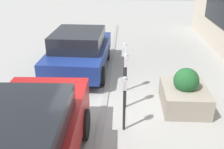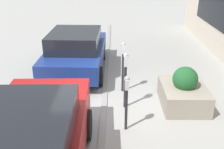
{
  "view_description": "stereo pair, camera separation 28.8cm",
  "coord_description": "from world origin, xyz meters",
  "px_view_note": "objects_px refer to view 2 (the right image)",
  "views": [
    {
      "loc": [
        -6.19,
        -0.47,
        3.74
      ],
      "look_at": [
        0.0,
        -0.14,
        0.97
      ],
      "focal_mm": 42.0,
      "sensor_mm": 36.0,
      "label": 1
    },
    {
      "loc": [
        -6.2,
        -0.18,
        3.74
      ],
      "look_at": [
        0.0,
        -0.14,
        0.97
      ],
      "focal_mm": 42.0,
      "sensor_mm": 36.0,
      "label": 2
    }
  ],
  "objects_px": {
    "parking_meter_middle": "(123,60)",
    "parked_car_middle": "(76,51)",
    "parking_meter_second": "(125,73)",
    "planter_box": "(184,92)",
    "parking_meter_nearest": "(127,95)"
  },
  "relations": [
    {
      "from": "parking_meter_nearest",
      "to": "parking_meter_middle",
      "type": "distance_m",
      "value": 1.97
    },
    {
      "from": "parking_meter_second",
      "to": "planter_box",
      "type": "distance_m",
      "value": 1.71
    },
    {
      "from": "parking_meter_middle",
      "to": "parking_meter_second",
      "type": "bearing_deg",
      "value": -177.89
    },
    {
      "from": "planter_box",
      "to": "parking_meter_nearest",
      "type": "bearing_deg",
      "value": 124.99
    },
    {
      "from": "parking_meter_middle",
      "to": "parked_car_middle",
      "type": "relative_size",
      "value": 0.39
    },
    {
      "from": "parking_meter_second",
      "to": "parking_meter_middle",
      "type": "height_order",
      "value": "parking_meter_second"
    },
    {
      "from": "parking_meter_nearest",
      "to": "planter_box",
      "type": "xyz_separation_m",
      "value": [
        1.13,
        -1.61,
        -0.52
      ]
    },
    {
      "from": "parking_meter_second",
      "to": "planter_box",
      "type": "xyz_separation_m",
      "value": [
        0.11,
        -1.6,
        -0.6
      ]
    },
    {
      "from": "parking_meter_middle",
      "to": "parked_car_middle",
      "type": "distance_m",
      "value": 2.24
    },
    {
      "from": "parking_meter_nearest",
      "to": "parking_meter_middle",
      "type": "relative_size",
      "value": 0.89
    },
    {
      "from": "parking_meter_second",
      "to": "parked_car_middle",
      "type": "distance_m",
      "value": 2.99
    },
    {
      "from": "parking_meter_second",
      "to": "planter_box",
      "type": "bearing_deg",
      "value": -86.01
    },
    {
      "from": "parking_meter_nearest",
      "to": "parking_meter_middle",
      "type": "bearing_deg",
      "value": 0.62
    },
    {
      "from": "parking_meter_middle",
      "to": "parked_car_middle",
      "type": "xyz_separation_m",
      "value": [
        1.55,
        1.6,
        -0.25
      ]
    },
    {
      "from": "parking_meter_middle",
      "to": "parked_car_middle",
      "type": "height_order",
      "value": "parking_meter_middle"
    }
  ]
}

